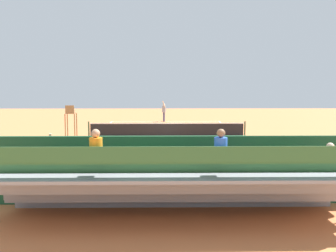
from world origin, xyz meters
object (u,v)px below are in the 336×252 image
object	(u,v)px
tennis_racket	(159,122)
tennis_ball_near	(167,122)
tennis_net	(167,130)
courtside_bench	(237,178)
tennis_player	(164,111)
bleacher_stand	(175,183)
umpire_chair	(71,118)
equipment_bag	(172,191)
line_judge	(47,163)

from	to	relation	value
tennis_racket	tennis_ball_near	distance (m)	0.85
tennis_ball_near	tennis_net	bearing A→B (deg)	89.37
tennis_racket	tennis_ball_near	xyz separation A→B (m)	(-0.71, 0.46, 0.02)
courtside_bench	tennis_player	distance (m)	24.31
tennis_racket	tennis_ball_near	bearing A→B (deg)	146.89
bleacher_stand	tennis_player	world-z (taller)	bleacher_stand
umpire_chair	courtside_bench	bearing A→B (deg)	122.30
tennis_net	umpire_chair	bearing A→B (deg)	2.34
bleacher_stand	equipment_bag	xyz separation A→B (m)	(0.03, -1.91, -0.75)
tennis_player	tennis_racket	bearing A→B (deg)	55.24
courtside_bench	tennis_player	xyz separation A→B (m)	(2.18, -24.21, 0.46)
tennis_racket	courtside_bench	bearing A→B (deg)	96.37
tennis_ball_near	umpire_chair	bearing A→B (deg)	57.95
bleacher_stand	tennis_ball_near	distance (m)	25.15
bleacher_stand	courtside_bench	size ratio (longest dim) A/B	5.03
courtside_bench	tennis_ball_near	xyz separation A→B (m)	(1.92, -23.10, -0.53)
tennis_player	line_judge	bearing A→B (deg)	80.93
umpire_chair	courtside_bench	world-z (taller)	umpire_chair
tennis_net	line_judge	bearing A→B (deg)	73.00
equipment_bag	umpire_chair	bearing A→B (deg)	-64.84
equipment_bag	tennis_ball_near	distance (m)	23.22
tennis_player	equipment_bag	bearing A→B (deg)	90.29
bleacher_stand	courtside_bench	xyz separation A→B (m)	(-2.03, -2.04, -0.38)
courtside_bench	tennis_racket	xyz separation A→B (m)	(2.63, -23.56, -0.54)
equipment_bag	tennis_racket	xyz separation A→B (m)	(0.57, -23.69, -0.16)
courtside_bench	equipment_bag	bearing A→B (deg)	3.57
tennis_net	line_judge	size ratio (longest dim) A/B	5.35
umpire_chair	tennis_net	bearing A→B (deg)	-177.66
tennis_racket	line_judge	distance (m)	23.54
bleacher_stand	tennis_player	distance (m)	26.25
equipment_bag	line_judge	size ratio (longest dim) A/B	0.47
courtside_bench	line_judge	xyz separation A→B (m)	(6.00, -0.28, 0.46)
tennis_player	tennis_ball_near	distance (m)	1.51
equipment_bag	tennis_racket	size ratio (longest dim) A/B	1.63
tennis_net	line_judge	world-z (taller)	line_judge
bleacher_stand	tennis_racket	bearing A→B (deg)	-88.65
tennis_ball_near	line_judge	size ratio (longest dim) A/B	0.03
tennis_net	bleacher_stand	bearing A→B (deg)	90.01
umpire_chair	tennis_racket	size ratio (longest dim) A/B	3.88
bleacher_stand	umpire_chair	bearing A→B (deg)	-67.62
tennis_net	equipment_bag	bearing A→B (deg)	89.89
tennis_player	line_judge	xyz separation A→B (m)	(3.82, 23.93, 0.00)
umpire_chair	tennis_racket	world-z (taller)	umpire_chair
equipment_bag	tennis_ball_near	size ratio (longest dim) A/B	13.64
equipment_bag	tennis_net	bearing A→B (deg)	-90.11
courtside_bench	umpire_chair	bearing A→B (deg)	-57.70
tennis_net	tennis_player	size ratio (longest dim) A/B	5.35
bleacher_stand	line_judge	bearing A→B (deg)	-30.29
bleacher_stand	tennis_player	xyz separation A→B (m)	(0.15, -26.25, 0.08)
tennis_net	tennis_racket	world-z (taller)	tennis_net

